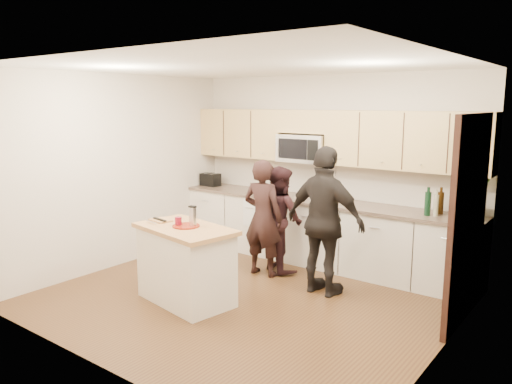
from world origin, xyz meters
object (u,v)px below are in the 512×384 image
Objects in this scene: toaster at (210,180)px; woman_left at (263,218)px; woman_center at (280,219)px; woman_right at (325,221)px; island at (186,264)px.

woman_left is at bearing -26.51° from toaster.
woman_center is 0.81× the size of woman_right.
woman_right reaches higher than woman_left.
toaster is 0.21× the size of woman_center.
toaster is at bearing -31.53° from woman_left.
woman_center reaches higher than toaster.
woman_left is (0.16, 1.30, 0.33)m from island.
woman_center is (1.77, -0.54, -0.31)m from toaster.
island is 1.72m from woman_right.
woman_center reaches higher than island.
woman_left is 0.32m from woman_center.
woman_center is at bearing -19.03° from woman_right.
toaster is at bearing 7.91° from woman_center.
woman_right is (2.71, -0.96, -0.14)m from toaster.
toaster is 0.17× the size of woman_right.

